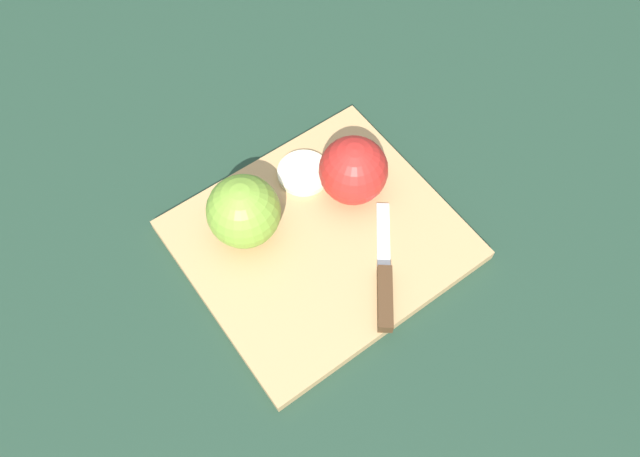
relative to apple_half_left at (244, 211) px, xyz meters
The scene contains 6 objects.
ground_plane 0.10m from the apple_half_left, 41.38° to the right, with size 4.00×4.00×0.00m, color #1E3828.
cutting_board 0.10m from the apple_half_left, 41.38° to the right, with size 0.31×0.28×0.02m.
apple_half_left is the anchor object (origin of this frame).
apple_half_right 0.14m from the apple_half_left, 10.51° to the right, with size 0.08×0.08×0.08m.
knife 0.18m from the apple_half_left, 61.03° to the right, with size 0.11×0.14×0.02m.
apple_slice 0.11m from the apple_half_left, 15.18° to the left, with size 0.07×0.07×0.01m.
Camera 1 is at (-0.20, -0.29, 0.66)m, focal length 35.00 mm.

